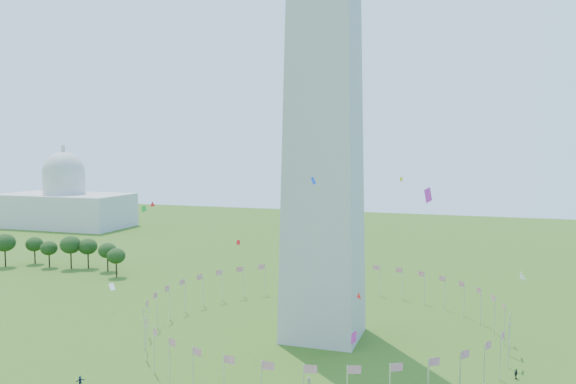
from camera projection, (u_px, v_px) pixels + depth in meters
The scene contains 4 objects.
flag_ring at pixel (323, 317), 129.03m from camera, with size 80.24×80.24×9.00m.
capitol_building at pixel (64, 185), 306.53m from camera, with size 70.00×35.00×46.00m, color beige, non-canonical shape.
kites_aloft at pixel (312, 270), 101.53m from camera, with size 121.36×68.43×32.53m.
tree_line_west at pixel (62, 254), 200.91m from camera, with size 55.26×15.29×11.82m.
Camera 1 is at (31.58, -72.59, 43.48)m, focal length 35.00 mm.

